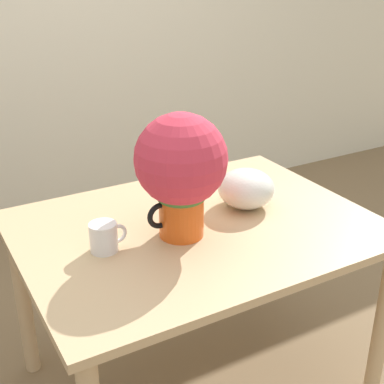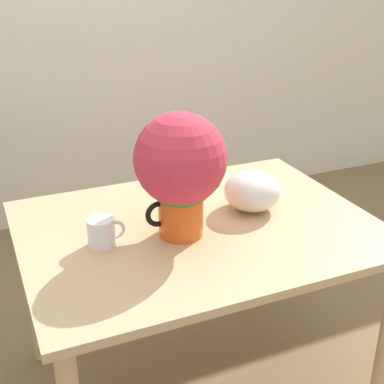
# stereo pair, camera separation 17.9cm
# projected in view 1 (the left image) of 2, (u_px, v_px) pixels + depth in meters

# --- Properties ---
(ground_plane) EXTENTS (12.00, 12.00, 0.00)m
(ground_plane) POSITION_uv_depth(u_px,v_px,m) (185.00, 381.00, 2.20)
(ground_plane) COLOR #7F6647
(wall_back) EXTENTS (8.00, 0.05, 2.60)m
(wall_back) POSITION_uv_depth(u_px,v_px,m) (38.00, 14.00, 3.03)
(wall_back) COLOR #EDE5CC
(wall_back) RESTS_ON ground_plane
(table) EXTENTS (1.24, 0.94, 0.73)m
(table) POSITION_uv_depth(u_px,v_px,m) (196.00, 248.00, 1.94)
(table) COLOR tan
(table) RESTS_ON ground_plane
(flower_vase) EXTENTS (0.31, 0.31, 0.43)m
(flower_vase) POSITION_uv_depth(u_px,v_px,m) (181.00, 169.00, 1.74)
(flower_vase) COLOR #E05619
(flower_vase) RESTS_ON table
(coffee_mug) EXTENTS (0.13, 0.09, 0.10)m
(coffee_mug) POSITION_uv_depth(u_px,v_px,m) (104.00, 237.00, 1.72)
(coffee_mug) COLOR white
(coffee_mug) RESTS_ON table
(white_bowl) EXTENTS (0.21, 0.21, 0.15)m
(white_bowl) POSITION_uv_depth(u_px,v_px,m) (246.00, 188.00, 2.01)
(white_bowl) COLOR silver
(white_bowl) RESTS_ON table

